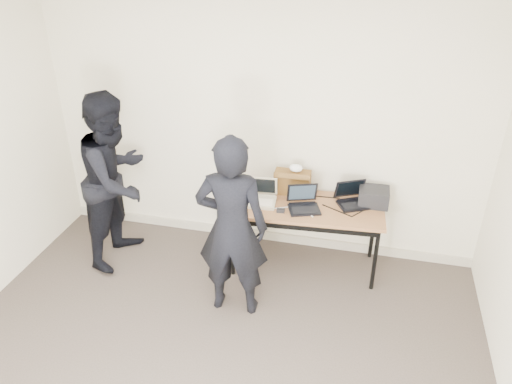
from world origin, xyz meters
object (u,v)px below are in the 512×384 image
(laptop_right, at_px, (353,199))
(equipment_box, at_px, (374,197))
(laptop_beige, at_px, (262,198))
(person_observer, at_px, (116,179))
(leather_satchel, at_px, (292,182))
(person_typist, at_px, (232,228))
(laptop_center, at_px, (303,203))
(desk, at_px, (306,211))

(laptop_right, bearing_deg, equipment_box, -17.32)
(equipment_box, bearing_deg, laptop_beige, -168.48)
(laptop_right, xyz_separation_m, person_observer, (-2.31, -0.38, 0.13))
(leather_satchel, xyz_separation_m, person_typist, (-0.35, -0.98, 0.01))
(laptop_beige, bearing_deg, person_observer, -177.09)
(laptop_beige, height_order, person_typist, person_typist)
(laptop_beige, relative_size, person_typist, 0.18)
(laptop_beige, relative_size, laptop_right, 0.76)
(person_typist, bearing_deg, laptop_right, -140.70)
(leather_satchel, bearing_deg, laptop_center, -60.89)
(equipment_box, distance_m, person_typist, 1.50)
(laptop_right, height_order, leather_satchel, leather_satchel)
(laptop_right, relative_size, person_typist, 0.23)
(desk, height_order, person_observer, person_observer)
(equipment_box, bearing_deg, person_observer, -170.54)
(laptop_beige, relative_size, person_observer, 0.17)
(person_typist, xyz_separation_m, person_observer, (-1.35, 0.53, 0.04))
(leather_satchel, xyz_separation_m, equipment_box, (0.81, -0.04, -0.04))
(leather_satchel, relative_size, person_observer, 0.20)
(laptop_center, relative_size, leather_satchel, 1.02)
(person_observer, bearing_deg, laptop_beige, -76.10)
(desk, relative_size, leather_satchel, 4.24)
(person_observer, bearing_deg, laptop_center, -78.29)
(desk, height_order, equipment_box, equipment_box)
(laptop_right, distance_m, equipment_box, 0.20)
(person_typist, relative_size, person_observer, 0.95)
(desk, xyz_separation_m, person_typist, (-0.53, -0.75, 0.20))
(equipment_box, relative_size, person_observer, 0.16)
(laptop_beige, height_order, laptop_right, laptop_beige)
(laptop_center, height_order, laptop_right, laptop_center)
(desk, height_order, laptop_beige, laptop_beige)
(laptop_center, bearing_deg, laptop_beige, 158.78)
(laptop_center, xyz_separation_m, equipment_box, (0.65, 0.23, 0.03))
(laptop_beige, xyz_separation_m, person_observer, (-1.44, -0.20, 0.13))
(leather_satchel, relative_size, person_typist, 0.21)
(laptop_beige, bearing_deg, leather_satchel, 39.26)
(laptop_center, xyz_separation_m, laptop_right, (0.46, 0.20, -0.00))
(laptop_center, bearing_deg, desk, 40.45)
(person_typist, bearing_deg, person_observer, -25.31)
(leather_satchel, height_order, person_observer, person_observer)
(laptop_right, bearing_deg, person_typist, -163.77)
(desk, bearing_deg, laptop_right, 16.15)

